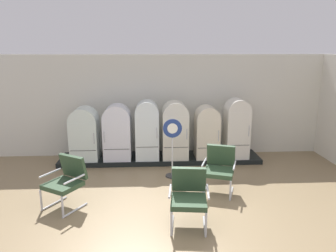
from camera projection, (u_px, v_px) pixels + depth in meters
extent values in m
cube|color=#86704F|center=(166.00, 217.00, 5.86)|extent=(12.00, 10.00, 0.05)
cube|color=silver|center=(159.00, 105.00, 9.08)|extent=(11.76, 0.12, 2.84)
cube|color=#47443F|center=(159.00, 67.00, 8.83)|extent=(11.76, 0.07, 0.06)
cube|color=black|center=(160.00, 158.00, 8.78)|extent=(5.38, 0.95, 0.12)
cube|color=silver|center=(85.00, 140.00, 8.42)|extent=(0.71, 0.63, 1.04)
cylinder|color=silver|center=(84.00, 121.00, 8.30)|extent=(0.71, 0.62, 0.71)
cube|color=#383838|center=(83.00, 151.00, 8.15)|extent=(0.65, 0.01, 0.01)
cylinder|color=silver|center=(94.00, 139.00, 8.09)|extent=(0.02, 0.02, 0.28)
cube|color=white|center=(118.00, 139.00, 8.45)|extent=(0.71, 0.61, 1.10)
cylinder|color=white|center=(117.00, 118.00, 8.32)|extent=(0.71, 0.60, 0.71)
cube|color=#383838|center=(117.00, 149.00, 8.19)|extent=(0.65, 0.01, 0.01)
cylinder|color=silver|center=(104.00, 137.00, 8.09)|extent=(0.02, 0.02, 0.28)
cube|color=white|center=(147.00, 135.00, 8.48)|extent=(0.61, 0.62, 1.25)
cylinder|color=white|center=(147.00, 112.00, 8.33)|extent=(0.61, 0.60, 0.61)
cube|color=#383838|center=(147.00, 147.00, 8.22)|extent=(0.56, 0.01, 0.01)
cylinder|color=silver|center=(157.00, 133.00, 8.14)|extent=(0.02, 0.02, 0.28)
cube|color=silver|center=(175.00, 136.00, 8.53)|extent=(0.68, 0.64, 1.18)
cylinder|color=silver|center=(175.00, 114.00, 8.40)|extent=(0.68, 0.63, 0.68)
cube|color=#383838|center=(176.00, 147.00, 8.27)|extent=(0.62, 0.01, 0.01)
cylinder|color=silver|center=(187.00, 134.00, 8.19)|extent=(0.02, 0.02, 0.28)
cube|color=beige|center=(207.00, 138.00, 8.58)|extent=(0.62, 0.62, 1.09)
cylinder|color=beige|center=(207.00, 118.00, 8.45)|extent=(0.62, 0.61, 0.62)
cube|color=#383838|center=(209.00, 148.00, 8.32)|extent=(0.57, 0.01, 0.01)
cylinder|color=silver|center=(219.00, 136.00, 8.25)|extent=(0.02, 0.02, 0.28)
cube|color=silver|center=(236.00, 134.00, 8.59)|extent=(0.61, 0.59, 1.28)
cylinder|color=silver|center=(237.00, 110.00, 8.44)|extent=(0.61, 0.58, 0.61)
cube|color=#383838|center=(239.00, 145.00, 8.35)|extent=(0.56, 0.01, 0.01)
cylinder|color=silver|center=(249.00, 131.00, 8.26)|extent=(0.02, 0.02, 0.28)
cylinder|color=silver|center=(54.00, 204.00, 6.29)|extent=(0.37, 0.55, 0.04)
cylinder|color=silver|center=(41.00, 200.00, 6.00)|extent=(0.06, 0.06, 0.40)
cylinder|color=silver|center=(75.00, 210.00, 6.03)|extent=(0.37, 0.55, 0.04)
cylinder|color=silver|center=(63.00, 207.00, 5.74)|extent=(0.06, 0.06, 0.40)
cube|color=#2D462D|center=(63.00, 185.00, 6.06)|extent=(0.81, 0.80, 0.09)
cube|color=#2D462D|center=(73.00, 166.00, 6.25)|extent=(0.59, 0.46, 0.47)
cylinder|color=silver|center=(50.00, 173.00, 6.16)|extent=(0.30, 0.45, 0.04)
cylinder|color=silver|center=(74.00, 179.00, 5.87)|extent=(0.30, 0.45, 0.04)
cylinder|color=silver|center=(205.00, 190.00, 6.88)|extent=(0.24, 0.60, 0.04)
cylinder|color=silver|center=(203.00, 187.00, 6.56)|extent=(0.05, 0.05, 0.40)
cylinder|color=silver|center=(231.00, 193.00, 6.73)|extent=(0.24, 0.60, 0.04)
cylinder|color=silver|center=(230.00, 190.00, 6.41)|extent=(0.05, 0.05, 0.40)
cube|color=#2D462D|center=(219.00, 172.00, 6.70)|extent=(0.75, 0.73, 0.09)
cube|color=#2D462D|center=(221.00, 155.00, 6.92)|extent=(0.62, 0.35, 0.47)
cylinder|color=silver|center=(204.00, 162.00, 6.74)|extent=(0.20, 0.50, 0.04)
cylinder|color=silver|center=(235.00, 165.00, 6.58)|extent=(0.20, 0.50, 0.04)
cylinder|color=silver|center=(172.00, 225.00, 5.52)|extent=(0.11, 0.63, 0.04)
cylinder|color=silver|center=(171.00, 223.00, 5.19)|extent=(0.04, 0.04, 0.40)
cylinder|color=silver|center=(205.00, 226.00, 5.49)|extent=(0.11, 0.63, 0.04)
cylinder|color=silver|center=(206.00, 225.00, 5.16)|extent=(0.04, 0.04, 0.40)
cube|color=#2D462D|center=(189.00, 202.00, 5.40)|extent=(0.66, 0.63, 0.09)
cube|color=#2D462D|center=(189.00, 179.00, 5.63)|extent=(0.61, 0.23, 0.47)
cylinder|color=silver|center=(170.00, 191.00, 5.38)|extent=(0.09, 0.51, 0.04)
cylinder|color=silver|center=(208.00, 192.00, 5.34)|extent=(0.09, 0.51, 0.04)
cylinder|color=#2D2D30|center=(172.00, 176.00, 7.69)|extent=(0.32, 0.32, 0.03)
cylinder|color=silver|center=(172.00, 152.00, 7.55)|extent=(0.04, 0.04, 1.16)
cylinder|color=navy|center=(172.00, 128.00, 7.39)|extent=(0.44, 0.02, 0.44)
cylinder|color=white|center=(172.00, 128.00, 7.38)|extent=(0.24, 0.00, 0.24)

